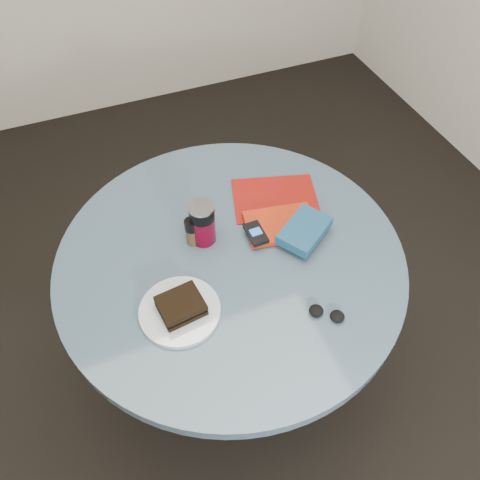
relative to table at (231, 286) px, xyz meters
name	(u,v)px	position (x,y,z in m)	size (l,w,h in m)	color
ground	(233,366)	(0.00, 0.00, -0.59)	(4.00, 4.00, 0.00)	black
table	(231,286)	(0.00, 0.00, 0.00)	(1.00, 1.00, 0.75)	black
plate	(180,311)	(-0.19, -0.13, 0.17)	(0.21, 0.21, 0.01)	silver
sandwich	(181,306)	(-0.19, -0.13, 0.20)	(0.12, 0.11, 0.04)	black
soda_can	(203,223)	(-0.05, 0.08, 0.23)	(0.07, 0.07, 0.14)	maroon
pepper_grinder	(192,232)	(-0.08, 0.08, 0.21)	(0.05, 0.05, 0.09)	#48331F
magazine	(275,198)	(0.21, 0.15, 0.17)	(0.26, 0.20, 0.00)	maroon
red_book	(281,225)	(0.18, 0.04, 0.18)	(0.21, 0.14, 0.02)	#A5250D
novel	(304,230)	(0.22, -0.03, 0.20)	(0.16, 0.10, 0.03)	navy
mp3_player	(256,233)	(0.09, 0.02, 0.19)	(0.05, 0.09, 0.02)	black
headphones	(327,314)	(0.16, -0.28, 0.17)	(0.10, 0.09, 0.02)	black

